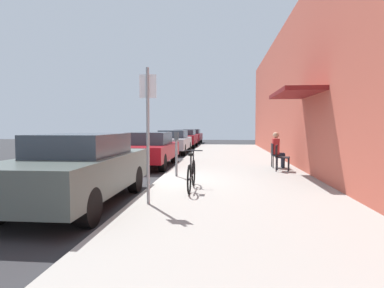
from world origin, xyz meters
The scene contains 14 objects.
ground_plane centered at (0.00, 0.00, 0.00)m, with size 60.00×60.00×0.00m, color #2D2D30.
sidewalk_slab centered at (2.25, 2.00, 0.06)m, with size 4.50×32.00×0.12m, color #9E9B93.
building_facade centered at (4.65, 2.00, 3.06)m, with size 1.40×32.00×6.12m.
parked_car_0 centered at (-1.10, -2.38, 0.76)m, with size 1.80×4.40×1.45m.
parked_car_1 centered at (-1.10, 3.95, 0.72)m, with size 1.80×4.40×1.38m.
parked_car_2 centered at (-1.10, 10.12, 0.72)m, with size 1.80×4.40×1.38m.
parked_car_3 centered at (-1.10, 16.07, 0.72)m, with size 1.80×4.40×1.36m.
parked_car_4 centered at (-1.10, 21.63, 0.71)m, with size 1.80×4.40×1.35m.
parking_meter centered at (0.45, 0.78, 0.89)m, with size 0.12×0.10×1.32m.
street_sign centered at (0.40, -2.65, 1.64)m, with size 0.32×0.06×2.60m.
bicycle_0 centered at (1.10, -1.21, 0.48)m, with size 0.46×1.71×0.90m.
cafe_chair_0 centered at (3.74, 2.22, 0.62)m, with size 0.54×0.54×0.87m.
cafe_chair_1 centered at (3.74, 3.14, 0.62)m, with size 0.45×0.45×0.87m.
seated_patron_1 centered at (3.80, 3.14, 0.82)m, with size 0.43×0.36×1.29m.
Camera 1 is at (1.81, -8.64, 1.61)m, focal length 29.98 mm.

